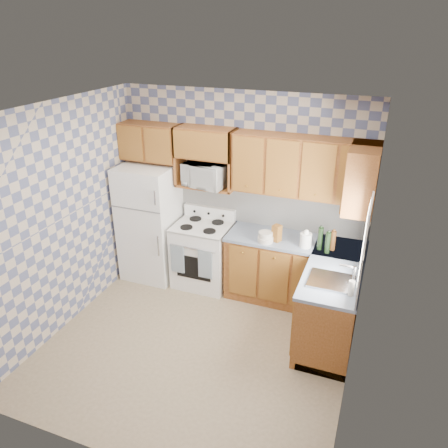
% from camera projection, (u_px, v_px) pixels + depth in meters
% --- Properties ---
extents(floor, '(3.40, 3.40, 0.00)m').
position_uv_depth(floor, '(197.00, 344.00, 5.15)').
color(floor, '#7B694D').
rests_on(floor, ground).
extents(back_wall, '(3.40, 0.02, 2.70)m').
position_uv_depth(back_wall, '(243.00, 192.00, 5.93)').
color(back_wall, slate).
rests_on(back_wall, ground).
extents(right_wall, '(0.02, 3.20, 2.70)m').
position_uv_depth(right_wall, '(362.00, 273.00, 4.03)').
color(right_wall, slate).
rests_on(right_wall, ground).
extents(backsplash_back, '(2.60, 0.02, 0.56)m').
position_uv_depth(backsplash_back, '(271.00, 207.00, 5.86)').
color(backsplash_back, white).
rests_on(backsplash_back, back_wall).
extents(backsplash_right, '(0.02, 1.60, 0.56)m').
position_uv_depth(backsplash_right, '(365.00, 249.00, 4.77)').
color(backsplash_right, white).
rests_on(backsplash_right, right_wall).
extents(refrigerator, '(0.75, 0.70, 1.68)m').
position_uv_depth(refrigerator, '(150.00, 222.00, 6.26)').
color(refrigerator, white).
rests_on(refrigerator, floor).
extents(stove_body, '(0.76, 0.65, 0.90)m').
position_uv_depth(stove_body, '(203.00, 255.00, 6.19)').
color(stove_body, white).
rests_on(stove_body, floor).
extents(cooktop, '(0.76, 0.65, 0.02)m').
position_uv_depth(cooktop, '(202.00, 226.00, 6.00)').
color(cooktop, silver).
rests_on(cooktop, stove_body).
extents(backguard, '(0.76, 0.08, 0.17)m').
position_uv_depth(backguard, '(210.00, 212.00, 6.19)').
color(backguard, white).
rests_on(backguard, cooktop).
extents(dish_towel_left, '(0.19, 0.02, 0.41)m').
position_uv_depth(dish_towel_left, '(177.00, 259.00, 5.94)').
color(dish_towel_left, navy).
rests_on(dish_towel_left, stove_body).
extents(dish_towel_right, '(0.19, 0.02, 0.41)m').
position_uv_depth(dish_towel_right, '(205.00, 264.00, 5.81)').
color(dish_towel_right, navy).
rests_on(dish_towel_right, stove_body).
extents(base_cabinets_back, '(1.75, 0.60, 0.88)m').
position_uv_depth(base_cabinets_back, '(293.00, 272.00, 5.80)').
color(base_cabinets_back, '#68360D').
rests_on(base_cabinets_back, floor).
extents(base_cabinets_right, '(0.60, 1.60, 0.88)m').
position_uv_depth(base_cabinets_right, '(331.00, 301.00, 5.19)').
color(base_cabinets_right, '#68360D').
rests_on(base_cabinets_right, floor).
extents(countertop_back, '(1.77, 0.63, 0.04)m').
position_uv_depth(countertop_back, '(295.00, 241.00, 5.60)').
color(countertop_back, slate).
rests_on(countertop_back, base_cabinets_back).
extents(countertop_right, '(0.63, 1.60, 0.04)m').
position_uv_depth(countertop_right, '(335.00, 268.00, 4.99)').
color(countertop_right, slate).
rests_on(countertop_right, base_cabinets_right).
extents(upper_cabinets_back, '(1.75, 0.33, 0.74)m').
position_uv_depth(upper_cabinets_back, '(303.00, 167.00, 5.32)').
color(upper_cabinets_back, '#68360D').
rests_on(upper_cabinets_back, back_wall).
extents(upper_cabinets_fridge, '(0.82, 0.33, 0.50)m').
position_uv_depth(upper_cabinets_fridge, '(150.00, 142.00, 5.95)').
color(upper_cabinets_fridge, '#68360D').
rests_on(upper_cabinets_fridge, back_wall).
extents(upper_cabinets_right, '(0.33, 0.70, 0.74)m').
position_uv_depth(upper_cabinets_right, '(362.00, 178.00, 4.93)').
color(upper_cabinets_right, '#68360D').
rests_on(upper_cabinets_right, right_wall).
extents(microwave_shelf, '(0.80, 0.33, 0.03)m').
position_uv_depth(microwave_shelf, '(206.00, 186.00, 5.91)').
color(microwave_shelf, '#68360D').
rests_on(microwave_shelf, back_wall).
extents(microwave, '(0.62, 0.47, 0.31)m').
position_uv_depth(microwave, '(206.00, 175.00, 5.81)').
color(microwave, white).
rests_on(microwave, microwave_shelf).
extents(sink, '(0.48, 0.40, 0.03)m').
position_uv_depth(sink, '(331.00, 281.00, 4.69)').
color(sink, '#B7B7BC').
rests_on(sink, countertop_right).
extents(window, '(0.02, 0.66, 0.86)m').
position_uv_depth(window, '(366.00, 242.00, 4.37)').
color(window, silver).
rests_on(window, right_wall).
extents(bottle_0, '(0.06, 0.06, 0.29)m').
position_uv_depth(bottle_0, '(320.00, 239.00, 5.30)').
color(bottle_0, black).
rests_on(bottle_0, countertop_back).
extents(bottle_1, '(0.06, 0.06, 0.27)m').
position_uv_depth(bottle_1, '(328.00, 243.00, 5.22)').
color(bottle_1, black).
rests_on(bottle_1, countertop_back).
extents(bottle_2, '(0.06, 0.06, 0.25)m').
position_uv_depth(bottle_2, '(333.00, 241.00, 5.29)').
color(bottle_2, '#563116').
rests_on(bottle_2, countertop_back).
extents(knife_block, '(0.13, 0.13, 0.22)m').
position_uv_depth(knife_block, '(277.00, 233.00, 5.52)').
color(knife_block, brown).
rests_on(knife_block, countertop_back).
extents(electric_kettle, '(0.14, 0.14, 0.18)m').
position_uv_depth(electric_kettle, '(306.00, 240.00, 5.38)').
color(electric_kettle, white).
rests_on(electric_kettle, countertop_back).
extents(food_containers, '(0.20, 0.20, 0.13)m').
position_uv_depth(food_containers, '(265.00, 237.00, 5.51)').
color(food_containers, beige).
rests_on(food_containers, countertop_back).
extents(soap_bottle, '(0.06, 0.06, 0.17)m').
position_uv_depth(soap_bottle, '(351.00, 288.00, 4.42)').
color(soap_bottle, beige).
rests_on(soap_bottle, countertop_right).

